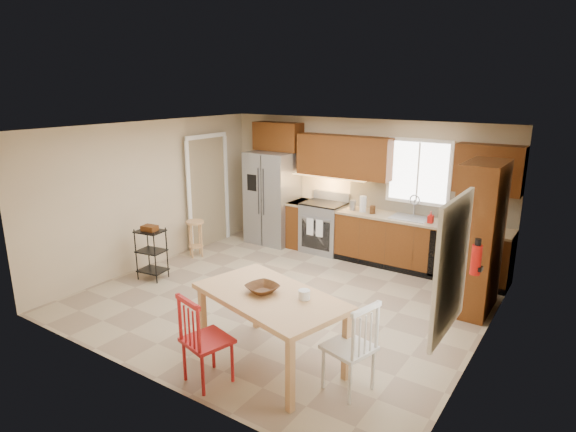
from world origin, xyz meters
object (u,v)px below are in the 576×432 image
at_px(utility_cart, 152,254).
at_px(table_bowl, 262,292).
at_px(fire_extinguisher, 476,260).
at_px(chair_red, 207,339).
at_px(dining_table, 271,330).
at_px(range_stove, 324,228).
at_px(bar_stool, 196,239).
at_px(table_jar, 304,297).
at_px(chair_white, 349,346).
at_px(soap_bottle, 431,217).
at_px(pantry, 479,238).
at_px(refrigerator, 273,198).

bearing_deg(utility_cart, table_bowl, -26.73).
relative_size(fire_extinguisher, chair_red, 0.36).
height_order(dining_table, chair_red, chair_red).
bearing_deg(range_stove, bar_stool, -139.03).
relative_size(table_jar, utility_cart, 0.19).
height_order(chair_white, table_bowl, chair_white).
bearing_deg(dining_table, soap_bottle, 94.84).
bearing_deg(range_stove, chair_red, -76.24).
relative_size(range_stove, pantry, 0.44).
xyz_separation_m(table_bowl, table_jar, (0.48, 0.11, 0.03)).
relative_size(range_stove, table_bowl, 2.66).
relative_size(range_stove, dining_table, 0.54).
distance_m(refrigerator, chair_red, 4.85).
height_order(soap_bottle, pantry, pantry).
xyz_separation_m(soap_bottle, chair_white, (0.34, -3.57, -0.49)).
bearing_deg(chair_white, bar_stool, 78.09).
xyz_separation_m(refrigerator, chair_red, (2.22, -4.29, -0.41)).
xyz_separation_m(chair_red, utility_cart, (-2.72, 1.60, -0.07)).
bearing_deg(chair_red, range_stove, 118.25).
distance_m(refrigerator, utility_cart, 2.77).
bearing_deg(utility_cart, table_jar, -22.70).
bearing_deg(bar_stool, fire_extinguisher, -23.68).
distance_m(soap_bottle, table_bowl, 3.69).
bearing_deg(bar_stool, dining_table, -51.76).
bearing_deg(pantry, table_jar, -114.55).
bearing_deg(chair_white, utility_cart, 91.79).
relative_size(dining_table, bar_stool, 2.52).
height_order(range_stove, soap_bottle, soap_bottle).
xyz_separation_m(bar_stool, utility_cart, (0.16, -1.17, 0.09)).
relative_size(chair_red, utility_cart, 1.17).
bearing_deg(fire_extinguisher, utility_cart, -171.63).
bearing_deg(table_bowl, chair_white, 2.71).
relative_size(refrigerator, table_bowl, 5.26).
xyz_separation_m(range_stove, soap_bottle, (2.03, -0.08, 0.54)).
distance_m(refrigerator, pantry, 4.23).
distance_m(dining_table, table_jar, 0.60).
distance_m(refrigerator, fire_extinguisher, 4.76).
relative_size(soap_bottle, dining_table, 0.11).
height_order(soap_bottle, dining_table, soap_bottle).
bearing_deg(utility_cart, chair_white, -21.55).
height_order(refrigerator, table_jar, refrigerator).
xyz_separation_m(chair_red, table_jar, (0.72, 0.76, 0.37)).
bearing_deg(refrigerator, dining_table, -54.83).
bearing_deg(bar_stool, pantry, -11.40).
bearing_deg(pantry, table_bowl, -121.62).
bearing_deg(table_jar, range_stove, 116.46).
height_order(table_bowl, bar_stool, table_bowl).
relative_size(range_stove, chair_red, 0.92).
relative_size(range_stove, fire_extinguisher, 2.56).
bearing_deg(soap_bottle, chair_white, -84.63).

